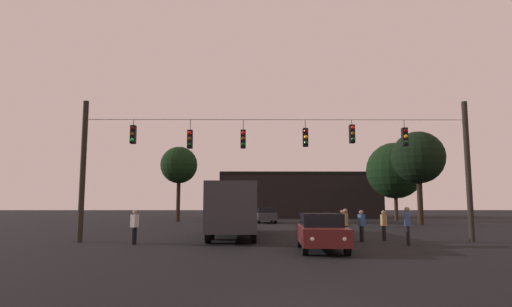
# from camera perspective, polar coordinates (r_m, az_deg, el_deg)

# --- Properties ---
(ground_plane) EXTENTS (168.00, 168.00, 0.00)m
(ground_plane) POSITION_cam_1_polar(r_m,az_deg,el_deg) (32.62, 1.71, -10.18)
(ground_plane) COLOR black
(ground_plane) RESTS_ON ground
(overhead_signal_span) EXTENTS (20.02, 0.44, 7.22)m
(overhead_signal_span) POSITION_cam_1_polar(r_m,az_deg,el_deg) (21.50, 2.52, -0.64)
(overhead_signal_span) COLOR black
(overhead_signal_span) RESTS_ON ground
(city_bus) EXTENTS (2.72, 11.04, 3.00)m
(city_bus) POSITION_cam_1_polar(r_m,az_deg,el_deg) (25.06, -3.05, -6.94)
(city_bus) COLOR #2D2D33
(city_bus) RESTS_ON ground
(car_near_right) EXTENTS (2.00, 4.40, 1.52)m
(car_near_right) POSITION_cam_1_polar(r_m,az_deg,el_deg) (17.70, 8.89, -10.42)
(car_near_right) COLOR #511919
(car_near_right) RESTS_ON ground
(car_far_left) EXTENTS (2.15, 4.45, 1.52)m
(car_far_left) POSITION_cam_1_polar(r_m,az_deg,el_deg) (41.83, 1.30, -8.33)
(car_far_left) COLOR #2D2D33
(car_far_left) RESTS_ON ground
(pedestrian_crossing_left) EXTENTS (0.27, 0.38, 1.58)m
(pedestrian_crossing_left) POSITION_cam_1_polar(r_m,az_deg,el_deg) (22.58, 11.65, -9.32)
(pedestrian_crossing_left) COLOR black
(pedestrian_crossing_left) RESTS_ON ground
(pedestrian_crossing_center) EXTENTS (0.32, 0.41, 1.59)m
(pedestrian_crossing_center) POSITION_cam_1_polar(r_m,az_deg,el_deg) (22.16, 14.16, -9.29)
(pedestrian_crossing_center) COLOR black
(pedestrian_crossing_center) RESTS_ON ground
(pedestrian_crossing_right) EXTENTS (0.25, 0.37, 1.57)m
(pedestrian_crossing_right) POSITION_cam_1_polar(r_m,az_deg,el_deg) (23.06, 17.00, -9.13)
(pedestrian_crossing_right) COLOR black
(pedestrian_crossing_right) RESTS_ON ground
(pedestrian_near_bus) EXTENTS (0.33, 0.41, 1.78)m
(pedestrian_near_bus) POSITION_cam_1_polar(r_m,az_deg,el_deg) (21.01, 19.92, -8.91)
(pedestrian_near_bus) COLOR black
(pedestrian_near_bus) RESTS_ON ground
(pedestrian_trailing) EXTENTS (0.34, 0.42, 1.67)m
(pedestrian_trailing) POSITION_cam_1_polar(r_m,az_deg,el_deg) (21.63, 12.07, -9.28)
(pedestrian_trailing) COLOR black
(pedestrian_trailing) RESTS_ON ground
(pedestrian_far_side) EXTENTS (0.35, 0.42, 1.62)m
(pedestrian_far_side) POSITION_cam_1_polar(r_m,az_deg,el_deg) (21.00, -16.19, -9.32)
(pedestrian_far_side) COLOR black
(pedestrian_far_side) RESTS_ON ground
(corner_building) EXTENTS (21.08, 13.10, 5.97)m
(corner_building) POSITION_cam_1_polar(r_m,az_deg,el_deg) (60.40, 5.57, -5.74)
(corner_building) COLOR black
(corner_building) RESTS_ON ground
(tree_left_silhouette) EXTENTS (3.92, 3.92, 7.94)m
(tree_left_silhouette) POSITION_cam_1_polar(r_m,az_deg,el_deg) (45.43, -10.43, -1.60)
(tree_left_silhouette) COLOR black
(tree_left_silhouette) RESTS_ON ground
(tree_behind_building) EXTENTS (4.80, 4.80, 8.52)m
(tree_behind_building) POSITION_cam_1_polar(r_m,az_deg,el_deg) (41.30, 21.19, -0.55)
(tree_behind_building) COLOR black
(tree_behind_building) RESTS_ON ground
(tree_right_far) EXTENTS (6.16, 6.16, 8.59)m
(tree_right_far) POSITION_cam_1_polar(r_m,az_deg,el_deg) (48.61, 18.36, -2.22)
(tree_right_far) COLOR #2D2116
(tree_right_far) RESTS_ON ground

